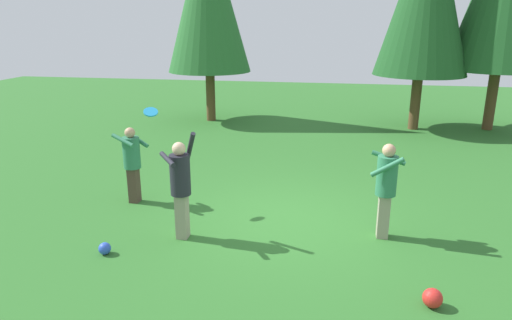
% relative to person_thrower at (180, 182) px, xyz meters
% --- Properties ---
extents(ground_plane, '(40.00, 40.00, 0.00)m').
position_rel_person_thrower_xyz_m(ground_plane, '(1.67, 1.02, -1.01)').
color(ground_plane, '#2D6B28').
extents(person_thrower, '(0.68, 0.68, 1.86)m').
position_rel_person_thrower_xyz_m(person_thrower, '(0.00, 0.00, 0.00)').
color(person_thrower, gray).
rests_on(person_thrower, ground_plane).
extents(person_catcher, '(0.67, 0.64, 1.56)m').
position_rel_person_thrower_xyz_m(person_catcher, '(-1.50, 1.38, -0.09)').
color(person_catcher, '#4C382D').
rests_on(person_catcher, ground_plane).
extents(person_bystander, '(0.60, 0.55, 1.65)m').
position_rel_person_thrower_xyz_m(person_bystander, '(3.36, 0.61, -0.03)').
color(person_bystander, gray).
rests_on(person_bystander, ground_plane).
extents(frisbee, '(0.36, 0.35, 0.15)m').
position_rel_person_thrower_xyz_m(frisbee, '(-0.94, 1.17, 0.92)').
color(frisbee, '#2393D1').
extents(ball_red, '(0.26, 0.26, 0.26)m').
position_rel_person_thrower_xyz_m(ball_red, '(3.83, -1.36, -0.88)').
color(ball_red, red).
rests_on(ball_red, ground_plane).
extents(ball_blue, '(0.20, 0.20, 0.20)m').
position_rel_person_thrower_xyz_m(ball_blue, '(-1.03, -0.79, -0.91)').
color(ball_blue, blue).
rests_on(ball_blue, ground_plane).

